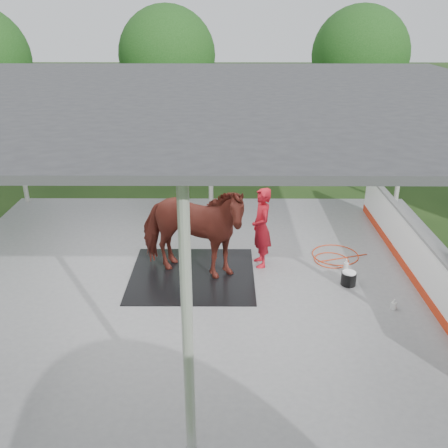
{
  "coord_description": "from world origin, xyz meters",
  "views": [
    {
      "loc": [
        0.47,
        -9.75,
        5.53
      ],
      "look_at": [
        0.42,
        0.4,
        1.16
      ],
      "focal_mm": 40.0,
      "sensor_mm": 36.0,
      "label": 1
    }
  ],
  "objects_px": {
    "horse": "(191,230)",
    "dasher_board": "(415,255)",
    "handler": "(261,228)",
    "wash_bucket": "(349,278)"
  },
  "relations": [
    {
      "from": "horse",
      "to": "wash_bucket",
      "type": "bearing_deg",
      "value": -78.63
    },
    {
      "from": "horse",
      "to": "handler",
      "type": "distance_m",
      "value": 1.65
    },
    {
      "from": "wash_bucket",
      "to": "handler",
      "type": "bearing_deg",
      "value": 153.36
    },
    {
      "from": "dasher_board",
      "to": "wash_bucket",
      "type": "bearing_deg",
      "value": -167.35
    },
    {
      "from": "horse",
      "to": "dasher_board",
      "type": "bearing_deg",
      "value": -72.71
    },
    {
      "from": "dasher_board",
      "to": "horse",
      "type": "distance_m",
      "value": 4.92
    },
    {
      "from": "handler",
      "to": "dasher_board",
      "type": "bearing_deg",
      "value": 68.99
    },
    {
      "from": "horse",
      "to": "handler",
      "type": "xyz_separation_m",
      "value": [
        1.56,
        0.53,
        -0.17
      ]
    },
    {
      "from": "wash_bucket",
      "to": "dasher_board",
      "type": "bearing_deg",
      "value": 12.65
    },
    {
      "from": "handler",
      "to": "wash_bucket",
      "type": "xyz_separation_m",
      "value": [
        1.85,
        -0.93,
        -0.78
      ]
    }
  ]
}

